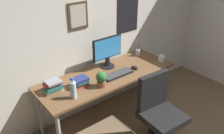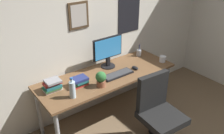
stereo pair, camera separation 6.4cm
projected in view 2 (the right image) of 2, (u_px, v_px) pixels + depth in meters
wall_back at (95, 24)px, 3.26m from camera, size 4.40×0.10×2.60m
desk at (108, 79)px, 3.21m from camera, size 1.89×0.68×0.73m
office_chair at (158, 110)px, 2.83m from camera, size 0.56×0.57×0.95m
monitor at (108, 51)px, 3.27m from camera, size 0.46×0.20×0.43m
keyboard at (118, 74)px, 3.15m from camera, size 0.43×0.15×0.03m
computer_mouse at (135, 68)px, 3.30m from camera, size 0.06×0.11×0.04m
water_bottle at (72, 89)px, 2.66m from camera, size 0.07×0.07×0.25m
coffee_mug_near at (163, 59)px, 3.49m from camera, size 0.13×0.09×0.09m
potted_plant at (101, 79)px, 2.87m from camera, size 0.13×0.13×0.19m
pen_cup at (139, 53)px, 3.67m from camera, size 0.07×0.07×0.20m
book_stack_left at (52, 85)px, 2.80m from camera, size 0.21×0.16×0.14m
book_stack_right at (80, 81)px, 2.91m from camera, size 0.20×0.16×0.11m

